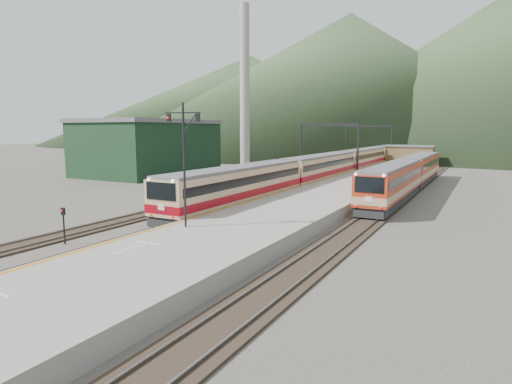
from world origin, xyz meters
The scene contains 17 objects.
track_main centered at (0.00, 40.00, 0.07)m, with size 2.60×200.00×0.23m.
track_far centered at (-5.00, 40.00, 0.07)m, with size 2.60×200.00×0.23m.
track_second centered at (11.50, 40.00, 0.07)m, with size 2.60×200.00×0.23m.
platform centered at (5.60, 38.00, 0.50)m, with size 8.00×100.00×1.00m, color gray.
gantry_near centered at (-2.85, 55.00, 5.59)m, with size 9.55×0.25×8.00m.
gantry_far centered at (-2.85, 80.00, 5.59)m, with size 9.55×0.25×8.00m.
warehouse centered at (-28.00, 42.00, 4.32)m, with size 14.50×20.50×8.60m.
smokestack centered at (-22.00, 62.00, 15.00)m, with size 1.80×1.80×30.00m, color #9E998E.
station_shed centered at (5.60, 78.00, 2.57)m, with size 9.40×4.40×3.10m.
hill_a centered at (-40.00, 190.00, 30.00)m, with size 180.00×180.00×60.00m, color #304E29.
hill_d centered at (-120.00, 240.00, 27.50)m, with size 200.00×200.00×55.00m, color #304E29.
main_train centered at (0.00, 64.85, 2.09)m, with size 3.05×104.43×3.72m.
second_train centered at (11.50, 41.04, 1.86)m, with size 2.67×36.43×3.26m.
signal_mast centered at (3.12, 11.24, 5.57)m, with size 2.09×0.86×7.54m.
short_signal_a centered at (-3.09, 7.33, 1.46)m, with size 0.25×0.20×2.27m.
short_signal_b centered at (-2.65, 29.95, 1.46)m, with size 0.26×0.23×2.27m.
short_signal_c centered at (-6.43, 20.39, 1.46)m, with size 0.26×0.22×2.27m.
Camera 1 is at (19.29, -9.36, 6.87)m, focal length 30.00 mm.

